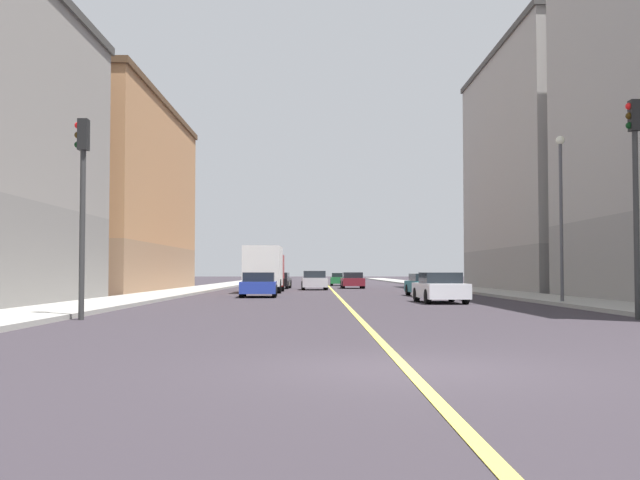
# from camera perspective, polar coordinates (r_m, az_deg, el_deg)

# --- Properties ---
(ground_plane) EXTENTS (400.00, 400.00, 0.00)m
(ground_plane) POSITION_cam_1_polar(r_m,az_deg,el_deg) (10.92, 6.52, -9.63)
(ground_plane) COLOR #302A31
(ground_plane) RESTS_ON ground
(sidewalk_left) EXTENTS (3.20, 168.00, 0.15)m
(sidewalk_left) POSITION_cam_1_polar(r_m,az_deg,el_deg) (60.82, 10.29, -3.58)
(sidewalk_left) COLOR #9E9B93
(sidewalk_left) RESTS_ON ground
(sidewalk_right) EXTENTS (3.20, 168.00, 0.15)m
(sidewalk_right) POSITION_cam_1_polar(r_m,az_deg,el_deg) (60.40, -8.65, -3.60)
(sidewalk_right) COLOR #9E9B93
(sidewalk_right) RESTS_ON ground
(lane_center_stripe) EXTENTS (0.16, 154.00, 0.01)m
(lane_center_stripe) POSITION_cam_1_polar(r_m,az_deg,el_deg) (59.79, 0.86, -3.71)
(lane_center_stripe) COLOR #E5D14C
(lane_center_stripe) RESTS_ON ground
(building_left_mid) EXTENTS (10.29, 22.13, 17.26)m
(building_left_mid) POSITION_cam_1_polar(r_m,az_deg,el_deg) (57.45, 17.78, 4.98)
(building_left_mid) COLOR gray
(building_left_mid) RESTS_ON ground
(building_right_midblock) EXTENTS (10.29, 24.26, 13.09)m
(building_right_midblock) POSITION_cam_1_polar(r_m,az_deg,el_deg) (55.00, -16.52, 3.10)
(building_right_midblock) COLOR #8F6B4F
(building_right_midblock) RESTS_ON ground
(traffic_light_left_near) EXTENTS (0.40, 0.32, 6.34)m
(traffic_light_left_near) POSITION_cam_1_polar(r_m,az_deg,el_deg) (23.67, 22.65, 4.34)
(traffic_light_left_near) COLOR #2D2D2D
(traffic_light_left_near) RESTS_ON ground
(traffic_light_right_near) EXTENTS (0.40, 0.32, 5.76)m
(traffic_light_right_near) POSITION_cam_1_polar(r_m,az_deg,el_deg) (22.76, -17.48, 3.69)
(traffic_light_right_near) COLOR #2D2D2D
(traffic_light_right_near) RESTS_ON ground
(street_lamp_left_near) EXTENTS (0.36, 0.36, 6.89)m
(street_lamp_left_near) POSITION_cam_1_polar(r_m,az_deg,el_deg) (33.06, 17.70, 2.87)
(street_lamp_left_near) COLOR #4C4C51
(street_lamp_left_near) RESTS_ON ground
(car_maroon) EXTENTS (1.88, 4.09, 1.31)m
(car_maroon) POSITION_cam_1_polar(r_m,az_deg,el_deg) (62.14, 2.46, -3.06)
(car_maroon) COLOR maroon
(car_maroon) RESTS_ON ground
(car_black) EXTENTS (2.04, 4.68, 1.30)m
(car_black) POSITION_cam_1_polar(r_m,az_deg,el_deg) (61.34, -3.16, -3.08)
(car_black) COLOR black
(car_black) RESTS_ON ground
(car_white) EXTENTS (1.97, 4.41, 1.34)m
(car_white) POSITION_cam_1_polar(r_m,az_deg,el_deg) (33.81, 9.04, -3.60)
(car_white) COLOR white
(car_white) RESTS_ON ground
(car_blue) EXTENTS (2.05, 4.05, 1.33)m
(car_blue) POSITION_cam_1_polar(r_m,az_deg,el_deg) (41.05, -4.63, -3.40)
(car_blue) COLOR #23389E
(car_blue) RESTS_ON ground
(car_silver) EXTENTS (2.02, 4.12, 1.43)m
(car_silver) POSITION_cam_1_polar(r_m,az_deg,el_deg) (57.13, -0.43, -3.09)
(car_silver) COLOR silver
(car_silver) RESTS_ON ground
(car_green) EXTENTS (1.98, 4.10, 1.24)m
(car_green) POSITION_cam_1_polar(r_m,az_deg,el_deg) (74.38, 1.53, -2.97)
(car_green) COLOR #1E6B38
(car_green) RESTS_ON ground
(car_teal) EXTENTS (1.93, 4.55, 1.26)m
(car_teal) POSITION_cam_1_polar(r_m,az_deg,el_deg) (42.82, 7.98, -3.37)
(car_teal) COLOR #196670
(car_teal) RESTS_ON ground
(box_truck) EXTENTS (2.39, 7.84, 2.99)m
(box_truck) POSITION_cam_1_polar(r_m,az_deg,el_deg) (50.03, -4.21, -2.11)
(box_truck) COLOR maroon
(box_truck) RESTS_ON ground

